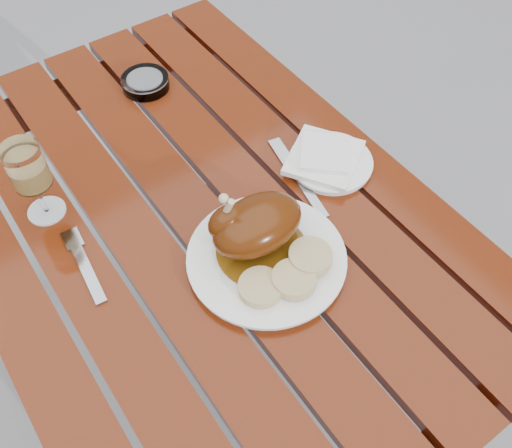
{
  "coord_description": "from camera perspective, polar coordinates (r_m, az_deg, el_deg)",
  "views": [
    {
      "loc": [
        -0.29,
        -0.61,
        1.58
      ],
      "look_at": [
        0.06,
        -0.11,
        0.78
      ],
      "focal_mm": 40.0,
      "sensor_mm": 36.0,
      "label": 1
    }
  ],
  "objects": [
    {
      "name": "ground",
      "position": [
        1.72,
        -3.92,
        -14.6
      ],
      "size": [
        60.0,
        60.0,
        0.0
      ],
      "primitive_type": "plane",
      "color": "slate",
      "rests_on": "ground"
    },
    {
      "name": "table",
      "position": [
        1.38,
        -4.77,
        -8.54
      ],
      "size": [
        0.8,
        1.2,
        0.75
      ],
      "primitive_type": "cube",
      "color": "#67270C",
      "rests_on": "ground"
    },
    {
      "name": "dinner_plate",
      "position": [
        0.99,
        1.06,
        -3.52
      ],
      "size": [
        0.34,
        0.34,
        0.02
      ],
      "primitive_type": "cylinder",
      "rotation": [
        0.0,
        0.0,
        0.28
      ],
      "color": "white",
      "rests_on": "table"
    },
    {
      "name": "roast_duck",
      "position": [
        0.96,
        -0.24,
        -0.17
      ],
      "size": [
        0.17,
        0.16,
        0.12
      ],
      "color": "#633C0B",
      "rests_on": "dinner_plate"
    },
    {
      "name": "bread_dumplings",
      "position": [
        0.95,
        3.26,
        -5.02
      ],
      "size": [
        0.18,
        0.1,
        0.02
      ],
      "color": "tan",
      "rests_on": "dinner_plate"
    },
    {
      "name": "wine_glass",
      "position": [
        1.07,
        -21.36,
        3.93
      ],
      "size": [
        0.09,
        0.09,
        0.17
      ],
      "primitive_type": "cylinder",
      "rotation": [
        0.0,
        0.0,
        0.33
      ],
      "color": "tan",
      "rests_on": "table"
    },
    {
      "name": "side_plate",
      "position": [
        1.15,
        7.46,
        6.08
      ],
      "size": [
        0.2,
        0.2,
        0.01
      ],
      "primitive_type": "cylinder",
      "rotation": [
        0.0,
        0.0,
        0.2
      ],
      "color": "white",
      "rests_on": "table"
    },
    {
      "name": "napkin",
      "position": [
        1.14,
        6.81,
        6.62
      ],
      "size": [
        0.19,
        0.19,
        0.01
      ],
      "primitive_type": "cube",
      "rotation": [
        0.0,
        0.0,
        0.57
      ],
      "color": "white",
      "rests_on": "side_plate"
    },
    {
      "name": "ashtray",
      "position": [
        1.33,
        -11.01,
        13.72
      ],
      "size": [
        0.13,
        0.13,
        0.03
      ],
      "primitive_type": "cylinder",
      "rotation": [
        0.0,
        0.0,
        -0.22
      ],
      "color": "#B2B7BC",
      "rests_on": "table"
    },
    {
      "name": "fork",
      "position": [
        1.03,
        -16.65,
        -4.26
      ],
      "size": [
        0.03,
        0.16,
        0.01
      ],
      "primitive_type": "cube",
      "rotation": [
        0.0,
        0.0,
        -0.1
      ],
      "color": "gray",
      "rests_on": "table"
    },
    {
      "name": "knife",
      "position": [
        1.11,
        4.59,
        4.15
      ],
      "size": [
        0.06,
        0.19,
        0.01
      ],
      "primitive_type": "cube",
      "rotation": [
        0.0,
        0.0,
        -0.2
      ],
      "color": "gray",
      "rests_on": "table"
    }
  ]
}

